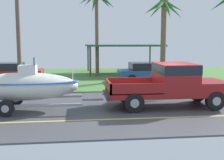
# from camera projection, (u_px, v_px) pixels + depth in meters

# --- Properties ---
(ground) EXTENTS (36.00, 22.00, 0.11)m
(ground) POSITION_uv_depth(u_px,v_px,m) (125.00, 81.00, 21.17)
(ground) COLOR #424247
(pickup_truck_towing) EXTENTS (5.46, 2.13, 1.90)m
(pickup_truck_towing) POSITION_uv_depth(u_px,v_px,m) (174.00, 83.00, 12.94)
(pickup_truck_towing) COLOR maroon
(pickup_truck_towing) RESTS_ON ground
(boat_on_trailer) EXTENTS (5.92, 2.20, 2.21)m
(boat_on_trailer) POSITION_uv_depth(u_px,v_px,m) (22.00, 86.00, 12.17)
(boat_on_trailer) COLOR gray
(boat_on_trailer) RESTS_ON ground
(parked_sedan_near) EXTENTS (4.78, 1.83, 1.38)m
(parked_sedan_near) POSITION_uv_depth(u_px,v_px,m) (6.00, 73.00, 20.30)
(parked_sedan_near) COLOR #B21E19
(parked_sedan_near) RESTS_ON ground
(parked_sedan_far) EXTENTS (4.63, 1.91, 1.38)m
(parked_sedan_far) POSITION_uv_depth(u_px,v_px,m) (151.00, 73.00, 20.58)
(parked_sedan_far) COLOR #234C89
(parked_sedan_far) RESTS_ON ground
(carport_awning) EXTENTS (6.41, 4.88, 2.55)m
(carport_awning) POSITION_uv_depth(u_px,v_px,m) (123.00, 46.00, 25.56)
(carport_awning) COLOR #4C4238
(carport_awning) RESTS_ON ground
(palm_tree_near_left) EXTENTS (3.06, 3.58, 6.92)m
(palm_tree_near_left) POSITION_uv_depth(u_px,v_px,m) (98.00, 8.00, 23.48)
(palm_tree_near_left) COLOR brown
(palm_tree_near_left) RESTS_ON ground
(palm_tree_mid) EXTENTS (3.20, 3.46, 6.18)m
(palm_tree_mid) POSITION_uv_depth(u_px,v_px,m) (164.00, 18.00, 22.40)
(palm_tree_mid) COLOR brown
(palm_tree_mid) RESTS_ON ground
(utility_pole) EXTENTS (0.24, 1.80, 7.66)m
(utility_pole) POSITION_uv_depth(u_px,v_px,m) (18.00, 21.00, 16.67)
(utility_pole) COLOR brown
(utility_pole) RESTS_ON ground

